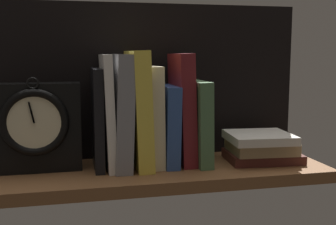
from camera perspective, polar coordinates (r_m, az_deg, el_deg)
name	(u,v)px	position (r cm, az deg, el deg)	size (l,w,h in cm)	color
ground_plane	(156,173)	(92.19, -1.65, -8.12)	(73.68, 23.62, 2.50)	brown
back_panel	(146,81)	(99.83, -2.95, 4.28)	(73.68, 1.20, 35.80)	black
book_black_skeptic	(98,119)	(90.59, -9.49, -0.83)	(1.96, 12.50, 21.22)	black
book_white_catcher	(108,112)	(90.54, -8.14, 0.13)	(1.77, 14.44, 24.14)	silver
book_gray_chess	(122,111)	(90.82, -6.29, 0.18)	(3.50, 15.94, 24.14)	gray
book_yellow_seinlanguage	(139,109)	(91.27, -3.97, 0.49)	(3.36, 16.22, 24.91)	gold
book_cream_twain	(154,116)	(92.06, -1.94, -0.46)	(2.60, 12.33, 21.61)	beige
book_blue_modern	(167,125)	(93.01, -0.07, -1.69)	(2.98, 13.39, 17.38)	#2D4C8E
book_maroon_dawkins	(182,109)	(93.30, 1.94, 0.48)	(3.13, 12.35, 24.30)	maroon
book_green_romantic	(197,122)	(94.63, 3.89, -1.24)	(2.95, 15.62, 18.38)	#476B44
framed_clock	(36,126)	(91.25, -17.42, -1.80)	(18.28, 7.30, 19.69)	black
book_stack_side	(261,147)	(98.28, 12.45, -4.59)	(17.19, 14.50, 6.58)	#471E19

